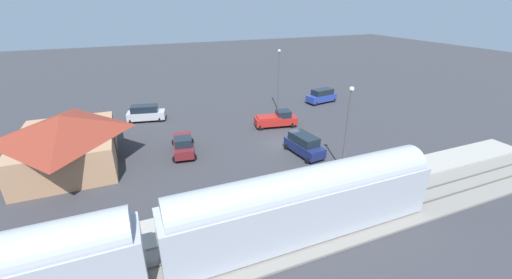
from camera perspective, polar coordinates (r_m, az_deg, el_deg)
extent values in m
plane|color=#38383D|center=(36.36, 5.21, -0.99)|extent=(200.00, 200.00, 0.00)
cube|color=gray|center=(26.48, 19.61, -12.58)|extent=(4.80, 70.00, 0.18)
cube|color=#59544C|center=(25.99, 20.71, -13.11)|extent=(0.10, 70.00, 0.12)
cube|color=#59544C|center=(26.81, 18.65, -11.53)|extent=(0.10, 70.00, 0.12)
cube|color=#A8A399|center=(28.91, 14.45, -8.39)|extent=(3.20, 46.00, 0.30)
cube|color=#ADB2BC|center=(22.24, 8.76, -12.41)|extent=(2.90, 19.24, 3.70)
cube|color=red|center=(23.43, 6.86, -11.10)|extent=(0.04, 17.70, 0.36)
cylinder|color=#ADB2BC|center=(21.26, 9.05, -8.60)|extent=(2.75, 18.47, 2.76)
cube|color=tan|center=(36.29, -30.75, -1.57)|extent=(11.23, 8.48, 3.39)
pyramid|color=maroon|center=(35.40, -31.63, 2.27)|extent=(12.03, 9.28, 1.85)
cube|color=#4C3323|center=(36.04, -23.92, -1.47)|extent=(1.10, 0.08, 2.10)
cylinder|color=#23284C|center=(25.59, 2.34, -10.64)|extent=(0.22, 0.22, 0.85)
cylinder|color=#CC3F33|center=(25.18, 2.37, -9.26)|extent=(0.36, 0.36, 0.62)
sphere|color=tan|center=(24.95, 2.38, -8.43)|extent=(0.24, 0.24, 0.24)
cylinder|color=#333338|center=(31.19, 21.47, -5.64)|extent=(0.22, 0.22, 0.85)
cylinder|color=yellow|center=(30.86, 21.67, -4.45)|extent=(0.36, 0.36, 0.62)
sphere|color=tan|center=(30.67, 21.79, -3.74)|extent=(0.24, 0.24, 0.24)
cube|color=red|center=(41.30, 3.58, 3.43)|extent=(2.91, 5.67, 0.92)
cube|color=#19232D|center=(41.28, 4.99, 4.67)|extent=(2.01, 2.01, 0.84)
cylinder|color=black|center=(42.83, 6.04, 3.44)|extent=(0.22, 0.76, 0.76)
cylinder|color=black|center=(41.31, 6.76, 2.62)|extent=(0.22, 0.76, 0.76)
cylinder|color=black|center=(41.75, 0.40, 3.03)|extent=(0.22, 0.76, 0.76)
cylinder|color=black|center=(40.19, 0.93, 2.18)|extent=(0.22, 0.76, 0.76)
cube|color=red|center=(40.88, 2.32, 4.07)|extent=(2.37, 3.26, 0.20)
cube|color=navy|center=(34.08, 8.68, -1.39)|extent=(5.10, 2.52, 1.00)
cube|color=#19232D|center=(33.81, 8.63, 0.15)|extent=(3.61, 2.12, 0.88)
cylinder|color=black|center=(33.50, 11.77, -3.05)|extent=(0.22, 0.68, 0.68)
cylinder|color=black|center=(32.49, 9.45, -3.74)|extent=(0.22, 0.68, 0.68)
cylinder|color=black|center=(36.13, 7.90, -0.70)|extent=(0.22, 0.68, 0.68)
cylinder|color=black|center=(35.20, 5.65, -1.27)|extent=(0.22, 0.68, 0.68)
cube|color=#283D9E|center=(52.38, 11.71, 7.41)|extent=(2.71, 5.15, 1.00)
cube|color=#19232D|center=(52.23, 11.92, 8.41)|extent=(2.24, 3.66, 0.88)
cylinder|color=black|center=(50.67, 10.73, 6.34)|extent=(0.22, 0.68, 0.68)
cylinder|color=black|center=(51.89, 9.46, 6.85)|extent=(0.22, 0.68, 0.68)
cylinder|color=black|center=(53.21, 13.81, 6.91)|extent=(0.22, 0.68, 0.68)
cylinder|color=black|center=(54.38, 12.54, 7.39)|extent=(0.22, 0.68, 0.68)
cube|color=silver|center=(45.77, -19.17, 4.18)|extent=(2.85, 5.18, 1.00)
cube|color=#19232D|center=(45.51, -19.52, 5.28)|extent=(2.34, 3.69, 0.88)
cylinder|color=black|center=(46.51, -16.67, 4.16)|extent=(0.22, 0.68, 0.68)
cylinder|color=black|center=(44.90, -16.81, 3.44)|extent=(0.22, 0.68, 0.68)
cylinder|color=black|center=(47.04, -21.27, 3.74)|extent=(0.22, 0.68, 0.68)
cylinder|color=black|center=(45.44, -21.57, 3.01)|extent=(0.22, 0.68, 0.68)
cube|color=maroon|center=(34.99, -13.00, -1.06)|extent=(5.62, 2.70, 0.92)
cube|color=#19232D|center=(33.70, -13.06, -0.41)|extent=(1.95, 1.95, 0.84)
cylinder|color=black|center=(33.26, -11.29, -3.14)|extent=(0.22, 0.76, 0.76)
cylinder|color=black|center=(33.25, -14.24, -3.44)|extent=(0.22, 0.76, 0.76)
cylinder|color=black|center=(37.16, -11.76, -0.22)|extent=(0.22, 0.76, 0.76)
cylinder|color=black|center=(37.15, -14.40, -0.48)|extent=(0.22, 0.76, 0.76)
cube|color=maroon|center=(35.63, -13.15, 0.38)|extent=(3.20, 2.26, 0.20)
cylinder|color=#515156|center=(30.63, 16.00, 1.29)|extent=(0.16, 0.16, 7.87)
sphere|color=#EAE5C6|center=(29.37, 16.91, 8.72)|extent=(0.44, 0.44, 0.44)
cylinder|color=#515156|center=(47.17, 4.06, 10.33)|extent=(0.16, 0.16, 8.49)
sphere|color=#EAE5C6|center=(46.34, 4.23, 15.65)|extent=(0.44, 0.44, 0.44)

